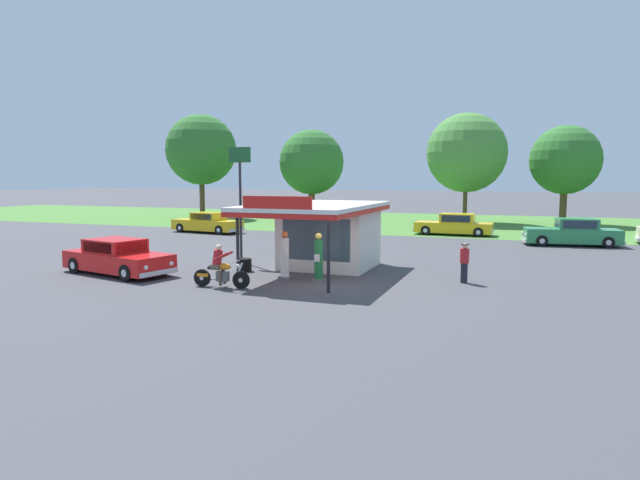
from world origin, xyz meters
TOP-DOWN VIEW (x-y plane):
  - ground_plane at (0.00, 0.00)m, footprint 300.00×300.00m
  - grass_verge_strip at (0.00, 30.00)m, footprint 120.00×24.00m
  - service_station_kiosk at (-1.19, 3.61)m, footprint 4.44×7.61m
  - gas_pump_nearside at (-1.90, 0.73)m, footprint 0.44×0.44m
  - gas_pump_offside at (-0.48, 0.73)m, footprint 0.44×0.44m
  - motorcycle_with_rider at (-3.39, -1.66)m, footprint 2.19×0.70m
  - featured_classic_sedan at (-8.86, -0.66)m, footprint 5.41×2.98m
  - parked_car_back_row_centre_left at (9.59, 16.28)m, footprint 5.56×2.47m
  - parked_car_back_row_far_left at (-7.89, 19.23)m, footprint 5.67×3.06m
  - parked_car_back_row_centre_right at (2.37, 20.01)m, footprint 5.47×2.06m
  - parked_car_back_row_far_right at (-14.71, 15.48)m, footprint 5.62×2.51m
  - bystander_strolling_foreground at (4.80, 2.36)m, footprint 0.34×0.34m
  - bystander_chatting_near_pumps at (-6.90, 14.05)m, footprint 0.38×0.38m
  - tree_oak_distant_spare at (2.00, 30.81)m, footprint 6.92×6.92m
  - tree_oak_left at (-12.78, 31.43)m, footprint 6.32×6.32m
  - tree_oak_far_right at (10.02, 32.22)m, footprint 5.83×5.83m
  - tree_oak_centre at (-22.96, 27.77)m, footprint 6.86×6.86m
  - roadside_pole_sign at (-5.51, 3.77)m, footprint 1.10×0.12m
  - spare_tire_stack at (-4.25, 1.75)m, footprint 0.60×0.60m

SIDE VIEW (x-z plane):
  - ground_plane at x=0.00m, z-range 0.00..0.00m
  - grass_verge_strip at x=0.00m, z-range 0.00..0.01m
  - spare_tire_stack at x=-4.25m, z-range 0.00..0.54m
  - motorcycle_with_rider at x=-3.39m, z-range -0.14..1.44m
  - featured_classic_sedan at x=-8.86m, z-range -0.06..1.40m
  - parked_car_back_row_far_right at x=-14.71m, z-range -0.06..1.41m
  - parked_car_back_row_centre_right at x=2.37m, z-range -0.07..1.43m
  - parked_car_back_row_far_left at x=-7.89m, z-range -0.06..1.43m
  - parked_car_back_row_centre_left at x=9.59m, z-range -0.08..1.53m
  - bystander_strolling_foreground at x=4.80m, z-range 0.04..1.56m
  - gas_pump_offside at x=-0.48m, z-range -0.08..1.79m
  - gas_pump_nearside at x=-1.90m, z-range -0.08..1.81m
  - bystander_chatting_near_pumps at x=-6.90m, z-range 0.07..1.80m
  - service_station_kiosk at x=-1.19m, z-range 0.03..3.36m
  - roadside_pole_sign at x=-5.51m, z-range 0.93..6.30m
  - tree_oak_far_right at x=10.02m, z-range 1.26..9.65m
  - tree_oak_left at x=-12.78m, z-range 1.15..9.79m
  - tree_oak_distant_spare at x=2.00m, z-range 1.33..10.93m
  - tree_oak_centre at x=-22.96m, z-range 1.53..11.66m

